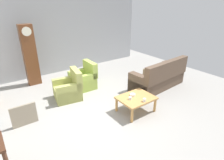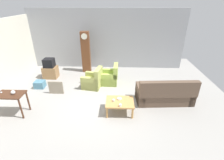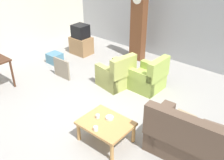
{
  "view_description": "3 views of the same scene",
  "coord_description": "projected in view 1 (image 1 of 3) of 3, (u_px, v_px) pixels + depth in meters",
  "views": [
    {
      "loc": [
        -2.39,
        -3.89,
        2.89
      ],
      "look_at": [
        0.41,
        -0.02,
        0.8
      ],
      "focal_mm": 29.59,
      "sensor_mm": 36.0,
      "label": 1
    },
    {
      "loc": [
        0.66,
        -5.44,
        3.61
      ],
      "look_at": [
        0.44,
        0.11,
        0.85
      ],
      "focal_mm": 26.4,
      "sensor_mm": 36.0,
      "label": 2
    },
    {
      "loc": [
        3.34,
        -3.61,
        3.55
      ],
      "look_at": [
        0.23,
        0.09,
        0.84
      ],
      "focal_mm": 41.74,
      "sensor_mm": 36.0,
      "label": 3
    }
  ],
  "objects": [
    {
      "name": "ground_plane",
      "position": [
        100.0,
        108.0,
        5.33
      ],
      "size": [
        10.4,
        10.4,
        0.0
      ],
      "primitive_type": "plane",
      "color": "#999691"
    },
    {
      "name": "armchair_olive_near",
      "position": [
        69.0,
        89.0,
        5.77
      ],
      "size": [
        0.91,
        0.88,
        0.92
      ],
      "color": "tan",
      "rests_on": "ground_plane"
    },
    {
      "name": "cup_white_porcelain",
      "position": [
        144.0,
        100.0,
        4.81
      ],
      "size": [
        0.08,
        0.08,
        0.09
      ],
      "primitive_type": "cylinder",
      "color": "white",
      "rests_on": "coffee_table_wood"
    },
    {
      "name": "bowl_white_stacked",
      "position": [
        133.0,
        95.0,
        5.11
      ],
      "size": [
        0.15,
        0.15,
        0.05
      ],
      "primitive_type": "cylinder",
      "color": "white",
      "rests_on": "coffee_table_wood"
    },
    {
      "name": "garage_door_wall",
      "position": [
        51.0,
        35.0,
        7.36
      ],
      "size": [
        8.4,
        0.16,
        3.2
      ],
      "primitive_type": "cube",
      "color": "#9EA0A5",
      "rests_on": "ground_plane"
    },
    {
      "name": "framed_picture_leaning",
      "position": [
        24.0,
        115.0,
        4.53
      ],
      "size": [
        0.6,
        0.05,
        0.56
      ],
      "primitive_type": "cube",
      "color": "gray",
      "rests_on": "ground_plane"
    },
    {
      "name": "grandfather_clock",
      "position": [
        30.0,
        56.0,
        6.47
      ],
      "size": [
        0.44,
        0.3,
        2.15
      ],
      "color": "brown",
      "rests_on": "ground_plane"
    },
    {
      "name": "cup_blue_rimmed",
      "position": [
        130.0,
        98.0,
        4.91
      ],
      "size": [
        0.08,
        0.08,
        0.07
      ],
      "primitive_type": "cylinder",
      "color": "silver",
      "rests_on": "coffee_table_wood"
    },
    {
      "name": "coffee_table_wood",
      "position": [
        136.0,
        99.0,
        5.06
      ],
      "size": [
        0.96,
        0.76,
        0.44
      ],
      "color": "tan",
      "rests_on": "ground_plane"
    },
    {
      "name": "couch_floral",
      "position": [
        159.0,
        78.0,
        6.49
      ],
      "size": [
        2.16,
        1.03,
        1.04
      ],
      "color": "brown",
      "rests_on": "ground_plane"
    },
    {
      "name": "armchair_olive_far",
      "position": [
        84.0,
        80.0,
        6.46
      ],
      "size": [
        0.81,
        0.78,
        0.92
      ],
      "color": "#A8C154",
      "rests_on": "ground_plane"
    }
  ]
}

